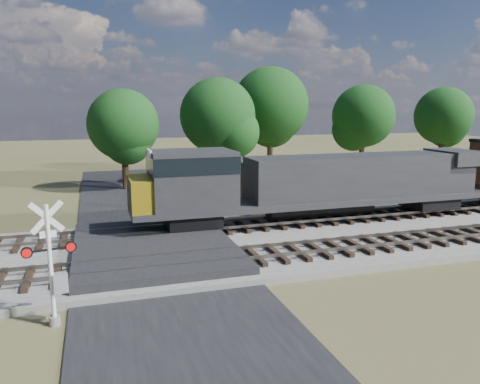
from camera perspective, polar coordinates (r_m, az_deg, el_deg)
name	(u,v)px	position (r m, az deg, el deg)	size (l,w,h in m)	color
ground	(156,259)	(21.47, -10.21, -8.03)	(160.00, 160.00, 0.00)	#484B28
ballast_bed	(348,235)	(25.07, 12.99, -5.08)	(140.00, 10.00, 0.30)	gray
road	(156,258)	(21.46, -10.21, -7.93)	(7.00, 60.00, 0.08)	black
crossing_panel	(154,249)	(21.85, -10.41, -6.85)	(7.00, 9.00, 0.62)	#262628
track_near	(236,257)	(20.09, -0.55, -7.93)	(140.00, 2.60, 0.33)	black
track_far	(208,228)	(24.72, -3.95, -4.42)	(140.00, 2.60, 0.33)	black
crossing_signal_near	(54,274)	(15.67, -21.73, -9.31)	(1.59, 0.44, 3.97)	silver
crossing_signal_far	(195,187)	(29.50, -5.51, 0.60)	(1.66, 0.41, 4.14)	silver
equipment_shed	(270,183)	(31.44, 3.67, 1.10)	(4.91, 4.91, 3.25)	#4C3420
treeline	(174,112)	(41.42, -8.08, 9.68)	(80.09, 12.01, 11.63)	black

